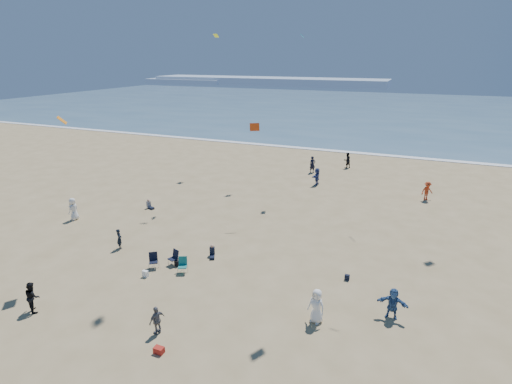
% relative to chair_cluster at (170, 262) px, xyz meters
% --- Properties ---
extents(ocean, '(220.00, 100.00, 0.06)m').
position_rel_chair_cluster_xyz_m(ocean, '(4.07, 86.47, -0.47)').
color(ocean, '#476B84').
rests_on(ocean, ground).
extents(surf_line, '(220.00, 1.20, 0.08)m').
position_rel_chair_cluster_xyz_m(surf_line, '(4.07, 36.47, -0.46)').
color(surf_line, white).
rests_on(surf_line, ground).
extents(headland_far, '(110.00, 20.00, 3.20)m').
position_rel_chair_cluster_xyz_m(headland_far, '(-55.93, 161.47, 1.10)').
color(headland_far, '#7A8EA8').
rests_on(headland_far, ground).
extents(headland_near, '(40.00, 14.00, 2.00)m').
position_rel_chair_cluster_xyz_m(headland_near, '(-95.93, 156.47, 0.50)').
color(headland_near, '#7A8EA8').
rests_on(headland_near, ground).
extents(standing_flyers, '(33.42, 35.71, 1.90)m').
position_rel_chair_cluster_xyz_m(standing_flyers, '(6.61, 10.76, 0.37)').
color(standing_flyers, white).
rests_on(standing_flyers, ground).
extents(seated_group, '(22.31, 25.20, 0.84)m').
position_rel_chair_cluster_xyz_m(seated_group, '(4.76, -5.21, -0.08)').
color(seated_group, white).
rests_on(seated_group, ground).
extents(chair_cluster, '(2.82, 1.60, 1.00)m').
position_rel_chair_cluster_xyz_m(chair_cluster, '(0.00, 0.00, 0.00)').
color(chair_cluster, black).
rests_on(chair_cluster, ground).
extents(white_tote, '(0.35, 0.20, 0.40)m').
position_rel_chair_cluster_xyz_m(white_tote, '(-0.82, -1.38, -0.30)').
color(white_tote, white).
rests_on(white_tote, ground).
extents(black_backpack, '(0.30, 0.22, 0.38)m').
position_rel_chair_cluster_xyz_m(black_backpack, '(0.23, 0.45, -0.31)').
color(black_backpack, black).
rests_on(black_backpack, ground).
extents(cooler, '(0.45, 0.30, 0.30)m').
position_rel_chair_cluster_xyz_m(cooler, '(3.85, -6.54, -0.35)').
color(cooler, '#B12219').
rests_on(cooler, ground).
extents(navy_bag, '(0.28, 0.18, 0.34)m').
position_rel_chair_cluster_xyz_m(navy_bag, '(10.52, 2.93, -0.33)').
color(navy_bag, black).
rests_on(navy_bag, ground).
extents(kites_aloft, '(37.25, 33.17, 29.36)m').
position_rel_chair_cluster_xyz_m(kites_aloft, '(14.94, 5.14, 13.85)').
color(kites_aloft, purple).
rests_on(kites_aloft, ground).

